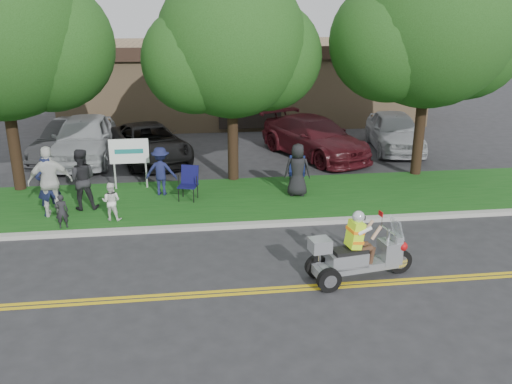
{
  "coord_description": "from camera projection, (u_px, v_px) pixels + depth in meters",
  "views": [
    {
      "loc": [
        -1.02,
        -10.62,
        5.72
      ],
      "look_at": [
        0.61,
        2.0,
        1.37
      ],
      "focal_mm": 38.0,
      "sensor_mm": 36.0,
      "label": 1
    }
  ],
  "objects": [
    {
      "name": "trike_scooter",
      "position": [
        357.0,
        256.0,
        11.84
      ],
      "size": [
        2.48,
        0.96,
        1.62
      ],
      "rotation": [
        0.0,
        0.0,
        0.16
      ],
      "color": "black",
      "rests_on": "ground"
    },
    {
      "name": "spectator_chair_a",
      "position": [
        161.0,
        171.0,
        16.91
      ],
      "size": [
        1.07,
        0.74,
        1.53
      ],
      "primitive_type": "imported",
      "rotation": [
        0.0,
        0.0,
        2.96
      ],
      "color": "#191D46",
      "rests_on": "grass_verge"
    },
    {
      "name": "ground",
      "position": [
        240.0,
        281.0,
        11.94
      ],
      "size": [
        120.0,
        120.0,
        0.0
      ],
      "primitive_type": "plane",
      "color": "#28282B",
      "rests_on": "ground"
    },
    {
      "name": "lawn_chair_a",
      "position": [
        189.0,
        181.0,
        16.59
      ],
      "size": [
        0.69,
        0.7,
        1.03
      ],
      "rotation": [
        0.0,
        0.0,
        -0.31
      ],
      "color": "black",
      "rests_on": "grass_verge"
    },
    {
      "name": "spectator_adult_left",
      "position": [
        48.0,
        185.0,
        15.16
      ],
      "size": [
        0.77,
        0.68,
        1.78
      ],
      "primitive_type": "imported",
      "rotation": [
        0.0,
        0.0,
        3.62
      ],
      "color": "#161D3E",
      "rests_on": "grass_verge"
    },
    {
      "name": "parked_car_far_right",
      "position": [
        394.0,
        131.0,
        22.66
      ],
      "size": [
        2.63,
        4.98,
        1.62
      ],
      "primitive_type": "imported",
      "rotation": [
        0.0,
        0.0,
        -0.16
      ],
      "color": "#A9ACB1",
      "rests_on": "ground"
    },
    {
      "name": "tree_mid",
      "position": [
        233.0,
        50.0,
        17.36
      ],
      "size": [
        5.88,
        4.8,
        7.05
      ],
      "color": "#332114",
      "rests_on": "ground"
    },
    {
      "name": "parked_car_right",
      "position": [
        314.0,
        137.0,
        21.66
      ],
      "size": [
        4.22,
        5.85,
        1.57
      ],
      "primitive_type": "imported",
      "rotation": [
        0.0,
        0.0,
        0.42
      ],
      "color": "#430F16",
      "rests_on": "ground"
    },
    {
      "name": "parked_car_far_left",
      "position": [
        84.0,
        139.0,
        21.0
      ],
      "size": [
        2.16,
        5.27,
        1.79
      ],
      "primitive_type": "imported",
      "rotation": [
        0.0,
        0.0,
        -0.01
      ],
      "color": "#ABAEB2",
      "rests_on": "ground"
    },
    {
      "name": "curb",
      "position": [
        229.0,
        226.0,
        14.78
      ],
      "size": [
        60.0,
        0.25,
        0.12
      ],
      "primitive_type": "cube",
      "color": "#A8A89E",
      "rests_on": "ground"
    },
    {
      "name": "spectator_chair_b",
      "position": [
        297.0,
        170.0,
        16.81
      ],
      "size": [
        0.88,
        0.65,
        1.66
      ],
      "primitive_type": "imported",
      "rotation": [
        0.0,
        0.0,
        2.98
      ],
      "color": "black",
      "rests_on": "grass_verge"
    },
    {
      "name": "parked_car_left",
      "position": [
        73.0,
        140.0,
        21.26
      ],
      "size": [
        2.7,
        4.95,
        1.55
      ],
      "primitive_type": "imported",
      "rotation": [
        0.0,
        0.0,
        -0.24
      ],
      "color": "#2A2A2D",
      "rests_on": "ground"
    },
    {
      "name": "child_right",
      "position": [
        111.0,
        201.0,
        14.93
      ],
      "size": [
        0.6,
        0.52,
        1.08
      ],
      "primitive_type": "imported",
      "rotation": [
        0.0,
        0.0,
        2.91
      ],
      "color": "white",
      "rests_on": "grass_verge"
    },
    {
      "name": "tree_right",
      "position": [
        431.0,
        30.0,
        17.77
      ],
      "size": [
        6.86,
        5.6,
        8.07
      ],
      "color": "#332114",
      "rests_on": "ground"
    },
    {
      "name": "spectator_adult_right",
      "position": [
        50.0,
        182.0,
        15.09
      ],
      "size": [
        1.25,
        0.69,
        2.02
      ],
      "primitive_type": "imported",
      "rotation": [
        0.0,
        0.0,
        3.32
      ],
      "color": "silver",
      "rests_on": "grass_verge"
    },
    {
      "name": "centerline_near",
      "position": [
        243.0,
        294.0,
        11.39
      ],
      "size": [
        60.0,
        0.1,
        0.01
      ],
      "primitive_type": "cube",
      "color": "gold",
      "rests_on": "ground"
    },
    {
      "name": "parked_car_mid",
      "position": [
        149.0,
        143.0,
        21.07
      ],
      "size": [
        3.85,
        5.58,
        1.42
      ],
      "primitive_type": "imported",
      "rotation": [
        0.0,
        0.0,
        0.32
      ],
      "color": "black",
      "rests_on": "ground"
    },
    {
      "name": "business_sign",
      "position": [
        129.0,
        154.0,
        17.37
      ],
      "size": [
        1.25,
        0.06,
        1.75
      ],
      "color": "silver",
      "rests_on": "ground"
    },
    {
      "name": "tree_left",
      "position": [
        1.0,
        38.0,
        16.19
      ],
      "size": [
        6.62,
        5.4,
        7.78
      ],
      "color": "#332114",
      "rests_on": "ground"
    },
    {
      "name": "spectator_adult_mid",
      "position": [
        81.0,
        179.0,
        15.64
      ],
      "size": [
        0.92,
        0.74,
        1.8
      ],
      "primitive_type": "imported",
      "rotation": [
        0.0,
        0.0,
        3.22
      ],
      "color": "black",
      "rests_on": "grass_verge"
    },
    {
      "name": "child_left",
      "position": [
        62.0,
        211.0,
        14.4
      ],
      "size": [
        0.39,
        0.3,
        0.94
      ],
      "primitive_type": "imported",
      "rotation": [
        0.0,
        0.0,
        3.39
      ],
      "color": "black",
      "rests_on": "grass_verge"
    },
    {
      "name": "lawn_chair_b",
      "position": [
        297.0,
        169.0,
        17.85
      ],
      "size": [
        0.62,
        0.63,
        0.98
      ],
      "rotation": [
        0.0,
        0.0,
        -0.22
      ],
      "color": "black",
      "rests_on": "grass_verge"
    },
    {
      "name": "commercial_building",
      "position": [
        241.0,
        80.0,
        29.34
      ],
      "size": [
        18.0,
        8.2,
        4.0
      ],
      "color": "#9E7F5B",
      "rests_on": "ground"
    },
    {
      "name": "grass_verge",
      "position": [
        223.0,
        200.0,
        16.8
      ],
      "size": [
        60.0,
        4.0,
        0.1
      ],
      "primitive_type": "cube",
      "color": "#154C14",
      "rests_on": "ground"
    },
    {
      "name": "centerline_far",
      "position": [
        242.0,
        290.0,
        11.54
      ],
      "size": [
        60.0,
        0.1,
        0.01
      ],
      "primitive_type": "cube",
      "color": "gold",
      "rests_on": "ground"
    }
  ]
}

